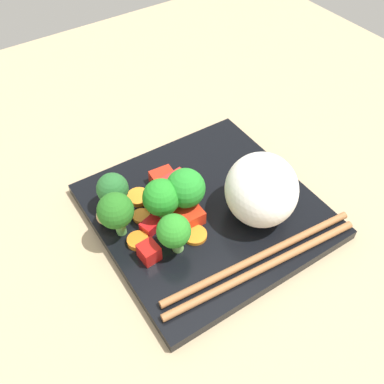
{
  "coord_description": "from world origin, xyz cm",
  "views": [
    {
      "loc": [
        21.38,
        28.46,
        42.62
      ],
      "look_at": [
        1.0,
        -1.57,
        3.38
      ],
      "focal_mm": 40.99,
      "sensor_mm": 36.0,
      "label": 1
    }
  ],
  "objects_px": {
    "square_plate": "(206,211)",
    "rice_mound": "(261,189)",
    "broccoli_floret_4": "(174,232)",
    "carrot_slice_0": "(141,216)",
    "chopstick_pair": "(264,261)"
  },
  "relations": [
    {
      "from": "square_plate",
      "to": "broccoli_floret_4",
      "type": "height_order",
      "value": "broccoli_floret_4"
    },
    {
      "from": "square_plate",
      "to": "broccoli_floret_4",
      "type": "relative_size",
      "value": 4.54
    },
    {
      "from": "square_plate",
      "to": "chopstick_pair",
      "type": "height_order",
      "value": "chopstick_pair"
    },
    {
      "from": "carrot_slice_0",
      "to": "chopstick_pair",
      "type": "height_order",
      "value": "chopstick_pair"
    },
    {
      "from": "square_plate",
      "to": "chopstick_pair",
      "type": "xyz_separation_m",
      "value": [
        -0.01,
        0.1,
        0.01
      ]
    },
    {
      "from": "square_plate",
      "to": "rice_mound",
      "type": "relative_size",
      "value": 2.68
    },
    {
      "from": "square_plate",
      "to": "broccoli_floret_4",
      "type": "distance_m",
      "value": 0.09
    },
    {
      "from": "rice_mound",
      "to": "broccoli_floret_4",
      "type": "relative_size",
      "value": 1.7
    },
    {
      "from": "broccoli_floret_4",
      "to": "chopstick_pair",
      "type": "distance_m",
      "value": 0.11
    },
    {
      "from": "square_plate",
      "to": "carrot_slice_0",
      "type": "relative_size",
      "value": 11.98
    },
    {
      "from": "rice_mound",
      "to": "carrot_slice_0",
      "type": "relative_size",
      "value": 4.48
    },
    {
      "from": "chopstick_pair",
      "to": "broccoli_floret_4",
      "type": "bearing_deg",
      "value": 141.5
    },
    {
      "from": "rice_mound",
      "to": "carrot_slice_0",
      "type": "bearing_deg",
      "value": -30.44
    },
    {
      "from": "broccoli_floret_4",
      "to": "carrot_slice_0",
      "type": "bearing_deg",
      "value": -83.69
    },
    {
      "from": "rice_mound",
      "to": "broccoli_floret_4",
      "type": "bearing_deg",
      "value": -3.97
    }
  ]
}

